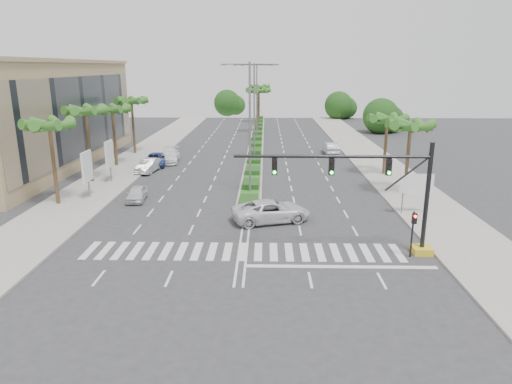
% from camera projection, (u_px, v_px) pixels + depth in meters
% --- Properties ---
extents(ground, '(160.00, 160.00, 0.00)m').
position_uv_depth(ground, '(243.00, 252.00, 29.57)').
color(ground, '#333335').
rests_on(ground, ground).
extents(footpath_right, '(6.00, 120.00, 0.15)m').
position_uv_depth(footpath_right, '(395.00, 179.00, 48.51)').
color(footpath_right, gray).
rests_on(footpath_right, ground).
extents(footpath_left, '(6.00, 120.00, 0.15)m').
position_uv_depth(footpath_left, '(111.00, 177.00, 49.13)').
color(footpath_left, gray).
rests_on(footpath_left, ground).
extents(median, '(2.20, 75.00, 0.20)m').
position_uv_depth(median, '(257.00, 141.00, 72.91)').
color(median, gray).
rests_on(median, ground).
extents(median_grass, '(1.80, 75.00, 0.04)m').
position_uv_depth(median_grass, '(257.00, 140.00, 72.88)').
color(median_grass, '#296121').
rests_on(median_grass, median).
extents(building, '(12.00, 36.00, 12.00)m').
position_uv_depth(building, '(33.00, 116.00, 53.56)').
color(building, tan).
rests_on(building, ground).
extents(signal_gantry, '(12.60, 1.20, 7.20)m').
position_uv_depth(signal_gantry, '(391.00, 202.00, 28.46)').
color(signal_gantry, gold).
rests_on(signal_gantry, ground).
extents(pedestrian_signal, '(0.28, 0.36, 3.00)m').
position_uv_depth(pedestrian_signal, '(413.00, 227.00, 28.15)').
color(pedestrian_signal, black).
rests_on(pedestrian_signal, ground).
extents(direction_sign, '(2.70, 0.11, 3.40)m').
position_uv_depth(direction_sign, '(416.00, 185.00, 36.34)').
color(direction_sign, slate).
rests_on(direction_sign, ground).
extents(billboard_near, '(0.18, 2.10, 4.35)m').
position_uv_depth(billboard_near, '(87.00, 167.00, 40.64)').
color(billboard_near, slate).
rests_on(billboard_near, ground).
extents(billboard_far, '(0.18, 2.10, 4.35)m').
position_uv_depth(billboard_far, '(109.00, 154.00, 46.42)').
color(billboard_far, slate).
rests_on(billboard_far, ground).
extents(palm_left_near, '(4.57, 4.68, 7.55)m').
position_uv_depth(palm_left_near, '(49.00, 128.00, 37.76)').
color(palm_left_near, brown).
rests_on(palm_left_near, ground).
extents(palm_left_mid, '(4.57, 4.68, 7.95)m').
position_uv_depth(palm_left_mid, '(86.00, 113.00, 45.37)').
color(palm_left_mid, brown).
rests_on(palm_left_mid, ground).
extents(palm_left_far, '(4.57, 4.68, 7.35)m').
position_uv_depth(palm_left_far, '(112.00, 112.00, 53.23)').
color(palm_left_far, brown).
rests_on(palm_left_far, ground).
extents(palm_left_end, '(4.57, 4.68, 7.75)m').
position_uv_depth(palm_left_end, '(132.00, 103.00, 60.84)').
color(palm_left_end, brown).
rests_on(palm_left_end, ground).
extents(palm_right_near, '(4.57, 4.68, 7.05)m').
position_uv_depth(palm_right_near, '(410.00, 128.00, 41.11)').
color(palm_right_near, brown).
rests_on(palm_right_near, ground).
extents(palm_right_far, '(4.57, 4.68, 6.75)m').
position_uv_depth(palm_right_far, '(387.00, 121.00, 48.90)').
color(palm_right_far, brown).
rests_on(palm_right_far, ground).
extents(palm_median_a, '(4.57, 4.68, 8.05)m').
position_uv_depth(palm_median_a, '(258.00, 92.00, 80.66)').
color(palm_median_a, brown).
rests_on(palm_median_a, ground).
extents(palm_median_b, '(4.57, 4.68, 8.05)m').
position_uv_depth(palm_median_b, '(259.00, 88.00, 95.12)').
color(palm_median_b, brown).
rests_on(palm_median_b, ground).
extents(streetlight_near, '(5.10, 0.25, 12.00)m').
position_uv_depth(streetlight_near, '(250.00, 121.00, 41.25)').
color(streetlight_near, slate).
rests_on(streetlight_near, ground).
extents(streetlight_mid, '(5.10, 0.25, 12.00)m').
position_uv_depth(streetlight_mid, '(254.00, 106.00, 56.67)').
color(streetlight_mid, slate).
rests_on(streetlight_mid, ground).
extents(streetlight_far, '(5.10, 0.25, 12.00)m').
position_uv_depth(streetlight_far, '(257.00, 98.00, 72.08)').
color(streetlight_far, slate).
rests_on(streetlight_far, ground).
extents(car_parked_a, '(1.81, 3.86, 1.28)m').
position_uv_depth(car_parked_a, '(137.00, 194.00, 40.69)').
color(car_parked_a, silver).
rests_on(car_parked_a, ground).
extents(car_parked_b, '(2.24, 4.80, 1.52)m').
position_uv_depth(car_parked_b, '(149.00, 165.00, 51.66)').
color(car_parked_b, silver).
rests_on(car_parked_b, ground).
extents(car_parked_c, '(2.84, 5.55, 1.50)m').
position_uv_depth(car_parked_c, '(156.00, 160.00, 54.95)').
color(car_parked_c, navy).
rests_on(car_parked_c, ground).
extents(car_parked_d, '(2.76, 5.73, 1.61)m').
position_uv_depth(car_parked_d, '(170.00, 156.00, 57.02)').
color(car_parked_d, white).
rests_on(car_parked_d, ground).
extents(car_crossing, '(6.58, 4.41, 1.68)m').
position_uv_depth(car_crossing, '(271.00, 211.00, 35.16)').
color(car_crossing, silver).
rests_on(car_crossing, ground).
extents(car_right, '(1.88, 4.99, 1.63)m').
position_uv_depth(car_right, '(331.00, 148.00, 62.36)').
color(car_right, silver).
rests_on(car_right, ground).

